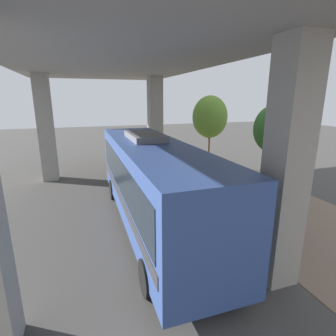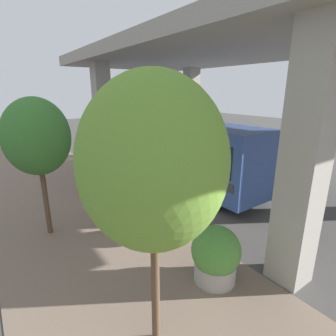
# 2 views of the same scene
# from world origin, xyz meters

# --- Properties ---
(ground_plane) EXTENTS (80.00, 80.00, 0.00)m
(ground_plane) POSITION_xyz_m (0.00, 0.00, 0.00)
(ground_plane) COLOR #474442
(ground_plane) RESTS_ON ground
(sidewalk_strip) EXTENTS (6.00, 40.00, 0.02)m
(sidewalk_strip) POSITION_xyz_m (-3.00, 0.00, 0.01)
(sidewalk_strip) COLOR #7A6656
(sidewalk_strip) RESTS_ON ground
(overpass) EXTENTS (9.40, 20.50, 7.11)m
(overpass) POSITION_xyz_m (4.00, 0.00, 6.26)
(overpass) COLOR #9E998E
(overpass) RESTS_ON ground
(bus) EXTENTS (2.64, 10.81, 3.65)m
(bus) POSITION_xyz_m (2.97, 1.94, 1.98)
(bus) COLOR #334C8C
(bus) RESTS_ON ground
(fire_hydrant) EXTENTS (0.49, 0.24, 1.10)m
(fire_hydrant) POSITION_xyz_m (-2.19, 2.63, 0.56)
(fire_hydrant) COLOR red
(fire_hydrant) RESTS_ON ground
(planter_front) EXTENTS (1.44, 1.44, 1.86)m
(planter_front) POSITION_xyz_m (-1.44, -0.26, 0.93)
(planter_front) COLOR #9E998E
(planter_front) RESTS_ON ground
(planter_middle) EXTENTS (1.31, 1.31, 1.57)m
(planter_middle) POSITION_xyz_m (-1.20, -5.16, 0.77)
(planter_middle) COLOR #9E998E
(planter_middle) RESTS_ON ground
(planter_back) EXTENTS (1.15, 1.15, 1.58)m
(planter_back) POSITION_xyz_m (-0.92, -2.68, 0.82)
(planter_back) COLOR #9E998E
(planter_back) RESTS_ON ground
(street_tree_near) EXTENTS (2.11, 2.11, 4.76)m
(street_tree_near) POSITION_xyz_m (-4.26, 0.05, 3.48)
(street_tree_near) COLOR brown
(street_tree_near) RESTS_ON ground
(street_tree_far) EXTENTS (2.51, 2.51, 5.28)m
(street_tree_far) POSITION_xyz_m (-3.44, -5.72, 3.77)
(street_tree_far) COLOR brown
(street_tree_far) RESTS_ON ground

